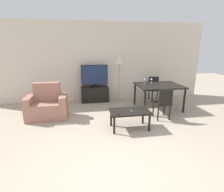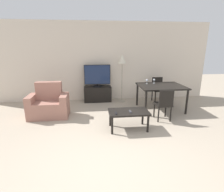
{
  "view_description": "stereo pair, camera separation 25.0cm",
  "coord_description": "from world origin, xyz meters",
  "px_view_note": "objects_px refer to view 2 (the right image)",
  "views": [
    {
      "loc": [
        -0.46,
        -2.34,
        1.87
      ],
      "look_at": [
        0.26,
        1.91,
        0.65
      ],
      "focal_mm": 28.0,
      "sensor_mm": 36.0,
      "label": 1
    },
    {
      "loc": [
        -0.22,
        -2.37,
        1.87
      ],
      "look_at": [
        0.26,
        1.91,
        0.65
      ],
      "focal_mm": 28.0,
      "sensor_mm": 36.0,
      "label": 2
    }
  ],
  "objects_px": {
    "armchair": "(49,105)",
    "floor_lamp": "(122,62)",
    "dining_chair_near": "(164,103)",
    "wine_glass_left": "(154,80)",
    "remote_primary": "(116,113)",
    "remote_secondary": "(130,111)",
    "dining_table": "(161,88)",
    "tv": "(97,76)",
    "wine_glass_center": "(147,81)",
    "coffee_table": "(129,113)",
    "tv_stand": "(98,94)",
    "dining_chair_far": "(158,88)"
  },
  "relations": [
    {
      "from": "tv_stand",
      "to": "dining_chair_near",
      "type": "height_order",
      "value": "dining_chair_near"
    },
    {
      "from": "tv",
      "to": "dining_chair_near",
      "type": "bearing_deg",
      "value": -48.73
    },
    {
      "from": "coffee_table",
      "to": "dining_table",
      "type": "bearing_deg",
      "value": 44.49
    },
    {
      "from": "dining_chair_near",
      "to": "tv",
      "type": "bearing_deg",
      "value": 131.27
    },
    {
      "from": "dining_table",
      "to": "dining_chair_far",
      "type": "relative_size",
      "value": 1.57
    },
    {
      "from": "dining_chair_near",
      "to": "remote_secondary",
      "type": "height_order",
      "value": "dining_chair_near"
    },
    {
      "from": "dining_chair_near",
      "to": "wine_glass_center",
      "type": "distance_m",
      "value": 1.19
    },
    {
      "from": "dining_table",
      "to": "remote_primary",
      "type": "relative_size",
      "value": 8.77
    },
    {
      "from": "remote_primary",
      "to": "remote_secondary",
      "type": "xyz_separation_m",
      "value": [
        0.33,
        0.06,
        0.0
      ]
    },
    {
      "from": "dining_chair_far",
      "to": "remote_secondary",
      "type": "bearing_deg",
      "value": -124.4
    },
    {
      "from": "floor_lamp",
      "to": "remote_secondary",
      "type": "xyz_separation_m",
      "value": [
        -0.17,
        -2.19,
        -0.92
      ]
    },
    {
      "from": "dining_chair_near",
      "to": "remote_secondary",
      "type": "bearing_deg",
      "value": -156.1
    },
    {
      "from": "dining_chair_near",
      "to": "wine_glass_left",
      "type": "xyz_separation_m",
      "value": [
        0.12,
        1.16,
        0.38
      ]
    },
    {
      "from": "coffee_table",
      "to": "dining_chair_far",
      "type": "distance_m",
      "value": 2.52
    },
    {
      "from": "remote_primary",
      "to": "wine_glass_center",
      "type": "relative_size",
      "value": 1.03
    },
    {
      "from": "dining_chair_far",
      "to": "dining_chair_near",
      "type": "bearing_deg",
      "value": -105.46
    },
    {
      "from": "floor_lamp",
      "to": "remote_primary",
      "type": "relative_size",
      "value": 10.81
    },
    {
      "from": "tv_stand",
      "to": "coffee_table",
      "type": "distance_m",
      "value": 2.34
    },
    {
      "from": "tv_stand",
      "to": "wine_glass_left",
      "type": "xyz_separation_m",
      "value": [
        1.76,
        -0.72,
        0.59
      ]
    },
    {
      "from": "tv_stand",
      "to": "coffee_table",
      "type": "bearing_deg",
      "value": -74.18
    },
    {
      "from": "coffee_table",
      "to": "wine_glass_left",
      "type": "distance_m",
      "value": 1.96
    },
    {
      "from": "floor_lamp",
      "to": "remote_primary",
      "type": "bearing_deg",
      "value": -102.57
    },
    {
      "from": "armchair",
      "to": "wine_glass_center",
      "type": "relative_size",
      "value": 7.18
    },
    {
      "from": "dining_chair_near",
      "to": "remote_secondary",
      "type": "distance_m",
      "value": 1.07
    },
    {
      "from": "dining_chair_near",
      "to": "wine_glass_left",
      "type": "height_order",
      "value": "wine_glass_left"
    },
    {
      "from": "tv",
      "to": "wine_glass_center",
      "type": "bearing_deg",
      "value": -26.46
    },
    {
      "from": "floor_lamp",
      "to": "remote_secondary",
      "type": "distance_m",
      "value": 2.38
    },
    {
      "from": "armchair",
      "to": "floor_lamp",
      "type": "relative_size",
      "value": 0.65
    },
    {
      "from": "tv",
      "to": "floor_lamp",
      "type": "distance_m",
      "value": 0.96
    },
    {
      "from": "tv",
      "to": "coffee_table",
      "type": "relative_size",
      "value": 0.97
    },
    {
      "from": "tv_stand",
      "to": "dining_table",
      "type": "xyz_separation_m",
      "value": [
        1.87,
        -1.04,
        0.41
      ]
    },
    {
      "from": "remote_primary",
      "to": "wine_glass_center",
      "type": "xyz_separation_m",
      "value": [
        1.18,
        1.61,
        0.4
      ]
    },
    {
      "from": "tv_stand",
      "to": "coffee_table",
      "type": "height_order",
      "value": "tv_stand"
    },
    {
      "from": "wine_glass_center",
      "to": "armchair",
      "type": "bearing_deg",
      "value": -170.34
    },
    {
      "from": "armchair",
      "to": "tv_stand",
      "type": "relative_size",
      "value": 1.12
    },
    {
      "from": "dining_table",
      "to": "dining_chair_near",
      "type": "xyz_separation_m",
      "value": [
        -0.23,
        -0.83,
        -0.2
      ]
    },
    {
      "from": "tv_stand",
      "to": "floor_lamp",
      "type": "bearing_deg",
      "value": -8.15
    },
    {
      "from": "wine_glass_left",
      "to": "wine_glass_center",
      "type": "height_order",
      "value": "same"
    },
    {
      "from": "coffee_table",
      "to": "remote_primary",
      "type": "xyz_separation_m",
      "value": [
        -0.31,
        -0.11,
        0.07
      ]
    },
    {
      "from": "floor_lamp",
      "to": "wine_glass_center",
      "type": "xyz_separation_m",
      "value": [
        0.68,
        -0.64,
        -0.52
      ]
    },
    {
      "from": "tv",
      "to": "floor_lamp",
      "type": "xyz_separation_m",
      "value": [
        0.83,
        -0.12,
        0.47
      ]
    },
    {
      "from": "remote_secondary",
      "to": "wine_glass_left",
      "type": "height_order",
      "value": "wine_glass_left"
    },
    {
      "from": "tv_stand",
      "to": "wine_glass_center",
      "type": "bearing_deg",
      "value": -26.53
    },
    {
      "from": "armchair",
      "to": "wine_glass_left",
      "type": "bearing_deg",
      "value": 9.64
    },
    {
      "from": "remote_secondary",
      "to": "dining_chair_far",
      "type": "bearing_deg",
      "value": 55.6
    },
    {
      "from": "tv_stand",
      "to": "wine_glass_left",
      "type": "relative_size",
      "value": 6.43
    },
    {
      "from": "wine_glass_left",
      "to": "tv",
      "type": "bearing_deg",
      "value": 157.94
    },
    {
      "from": "floor_lamp",
      "to": "coffee_table",
      "type": "bearing_deg",
      "value": -95.2
    },
    {
      "from": "tv_stand",
      "to": "tv",
      "type": "bearing_deg",
      "value": -90.0
    },
    {
      "from": "dining_table",
      "to": "tv_stand",
      "type": "bearing_deg",
      "value": 150.94
    }
  ]
}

